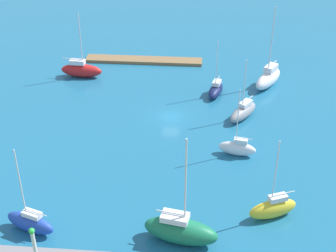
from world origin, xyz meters
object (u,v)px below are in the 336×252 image
Objects in this scene: sailboat_yellow_off_beacon at (273,208)px; sailboat_gray_inner_mooring at (243,111)px; harbor_beacon at (34,242)px; sailboat_blue_outer_mooring at (30,222)px; sailboat_white_mid_basin at (268,78)px; sailboat_navy_east_end at (216,90)px; sailboat_white_lone_south at (237,148)px; pier_dock at (144,60)px; sailboat_red_near_pier at (81,70)px; sailboat_green_center_basin at (180,230)px.

sailboat_yellow_off_beacon reaches higher than sailboat_gray_inner_mooring.
harbor_beacon is 0.41× the size of sailboat_gray_inner_mooring.
sailboat_blue_outer_mooring is 44.95m from sailboat_white_mid_basin.
sailboat_white_lone_south is at bearing 24.14° from sailboat_navy_east_end.
harbor_beacon is 36.28m from sailboat_gray_inner_mooring.
sailboat_navy_east_end is (8.36, 3.90, -0.48)m from sailboat_white_mid_basin.
sailboat_navy_east_end reaches higher than pier_dock.
sailboat_blue_outer_mooring is 1.09× the size of sailboat_gray_inner_mooring.
sailboat_red_near_pier reaches higher than sailboat_blue_outer_mooring.
sailboat_white_mid_basin reaches higher than pier_dock.
sailboat_blue_outer_mooring is at bearing -65.07° from harbor_beacon.
harbor_beacon is at bearing -0.44° from sailboat_gray_inner_mooring.
sailboat_green_center_basin reaches higher than sailboat_blue_outer_mooring.
harbor_beacon is 24.44m from sailboat_yellow_off_beacon.
sailboat_gray_inner_mooring is (-7.41, -25.20, -0.36)m from sailboat_green_center_basin.
harbor_beacon is 28.22m from sailboat_white_lone_south.
sailboat_white_mid_basin is at bearing 159.40° from pier_dock.
harbor_beacon is 47.69m from sailboat_white_mid_basin.
pier_dock is 48.74m from harbor_beacon.
sailboat_blue_outer_mooring reaches higher than sailboat_navy_east_end.
sailboat_white_mid_basin is at bearing 1.76° from sailboat_red_near_pier.
sailboat_green_center_basin is at bearing 79.05° from sailboat_white_lone_south.
sailboat_white_mid_basin is 1.20× the size of sailboat_red_near_pier.
sailboat_red_near_pier is at bearing -79.92° from sailboat_gray_inner_mooring.
sailboat_blue_outer_mooring is at bearing -169.85° from sailboat_green_center_basin.
sailboat_yellow_off_beacon is at bearing 116.65° from sailboat_white_lone_south.
sailboat_white_lone_south is (5.68, 20.13, -0.37)m from sailboat_white_mid_basin.
sailboat_green_center_basin reaches higher than sailboat_white_lone_south.
sailboat_green_center_basin is at bearing 8.45° from sailboat_navy_east_end.
sailboat_white_mid_basin is 1.08× the size of sailboat_green_center_basin.
sailboat_white_mid_basin reaches higher than sailboat_yellow_off_beacon.
pier_dock is at bearing -118.20° from sailboat_navy_east_end.
sailboat_yellow_off_beacon reaches higher than pier_dock.
sailboat_red_near_pier is 41.33m from sailboat_green_center_basin.
sailboat_white_mid_basin reaches higher than sailboat_red_near_pier.
harbor_beacon is 0.34× the size of sailboat_red_near_pier.
sailboat_red_near_pier is (3.39, -36.66, 0.11)m from sailboat_blue_outer_mooring.
sailboat_gray_inner_mooring is (-20.52, -29.83, -2.26)m from harbor_beacon.
sailboat_navy_east_end reaches higher than harbor_beacon.
sailboat_white_mid_basin reaches higher than sailboat_blue_outer_mooring.
sailboat_gray_inner_mooring is (-26.14, 11.64, -0.20)m from sailboat_red_near_pier.
sailboat_yellow_off_beacon is 11.90m from sailboat_white_lone_south.
sailboat_navy_east_end is at bearing -101.54° from sailboat_blue_outer_mooring.
sailboat_gray_inner_mooring is (-16.57, 18.65, 0.79)m from pier_dock.
sailboat_navy_east_end is 32.23m from sailboat_green_center_basin.
sailboat_navy_east_end is 0.73× the size of sailboat_green_center_basin.
sailboat_white_mid_basin is 30.65m from sailboat_red_near_pier.
sailboat_white_lone_south is (-19.33, -20.43, -2.28)m from harbor_beacon.
sailboat_yellow_off_beacon reaches higher than harbor_beacon.
harbor_beacon is 0.41× the size of sailboat_white_lone_south.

